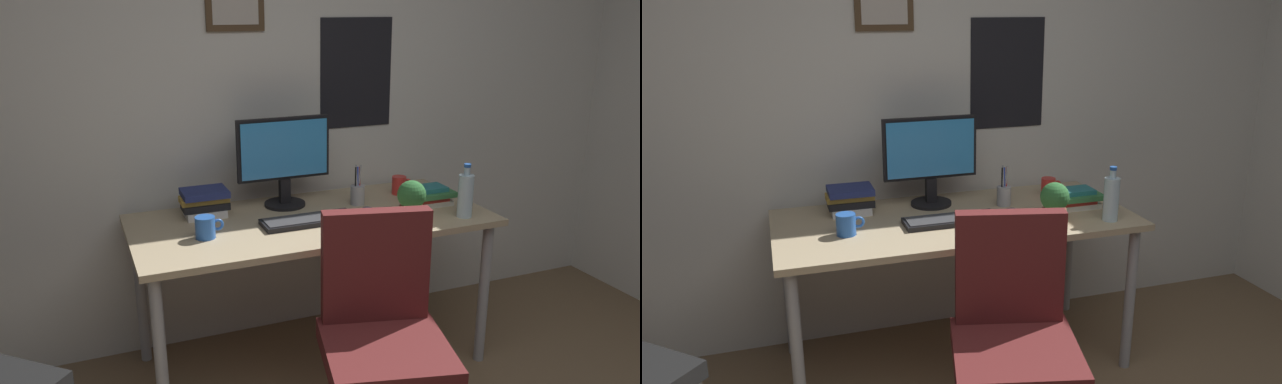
% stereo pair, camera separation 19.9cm
% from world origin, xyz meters
% --- Properties ---
extents(wall_back, '(4.40, 0.10, 2.60)m').
position_xyz_m(wall_back, '(0.00, 2.15, 1.30)').
color(wall_back, silver).
rests_on(wall_back, ground_plane).
extents(desk, '(1.65, 0.75, 0.75)m').
position_xyz_m(desk, '(0.07, 1.70, 0.67)').
color(desk, tan).
rests_on(desk, ground_plane).
extents(office_chair, '(0.58, 0.58, 0.95)m').
position_xyz_m(office_chair, '(0.08, 1.02, 0.53)').
color(office_chair, '#591E1E').
rests_on(office_chair, ground_plane).
extents(monitor, '(0.46, 0.20, 0.43)m').
position_xyz_m(monitor, '(0.01, 1.91, 0.99)').
color(monitor, black).
rests_on(monitor, desk).
extents(keyboard, '(0.43, 0.15, 0.03)m').
position_xyz_m(keyboard, '(0.03, 1.63, 0.76)').
color(keyboard, black).
rests_on(keyboard, desk).
extents(computer_mouse, '(0.06, 0.11, 0.04)m').
position_xyz_m(computer_mouse, '(0.33, 1.62, 0.77)').
color(computer_mouse, black).
rests_on(computer_mouse, desk).
extents(water_bottle, '(0.07, 0.07, 0.25)m').
position_xyz_m(water_bottle, '(0.73, 1.44, 0.85)').
color(water_bottle, silver).
rests_on(water_bottle, desk).
extents(coffee_mug_near, '(0.12, 0.08, 0.09)m').
position_xyz_m(coffee_mug_near, '(-0.44, 1.62, 0.80)').
color(coffee_mug_near, '#2659B2').
rests_on(coffee_mug_near, desk).
extents(coffee_mug_far, '(0.11, 0.07, 0.09)m').
position_xyz_m(coffee_mug_far, '(0.62, 1.87, 0.80)').
color(coffee_mug_far, red).
rests_on(coffee_mug_far, desk).
extents(potted_plant, '(0.13, 0.13, 0.20)m').
position_xyz_m(potted_plant, '(0.46, 1.46, 0.85)').
color(potted_plant, brown).
rests_on(potted_plant, desk).
extents(pen_cup, '(0.07, 0.07, 0.20)m').
position_xyz_m(pen_cup, '(0.35, 1.79, 0.80)').
color(pen_cup, '#9EA0A5').
rests_on(pen_cup, desk).
extents(book_stack_left, '(0.22, 0.18, 0.09)m').
position_xyz_m(book_stack_left, '(0.67, 1.65, 0.79)').
color(book_stack_left, silver).
rests_on(book_stack_left, desk).
extents(book_stack_right, '(0.22, 0.17, 0.12)m').
position_xyz_m(book_stack_right, '(-0.39, 1.91, 0.81)').
color(book_stack_right, silver).
rests_on(book_stack_right, desk).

